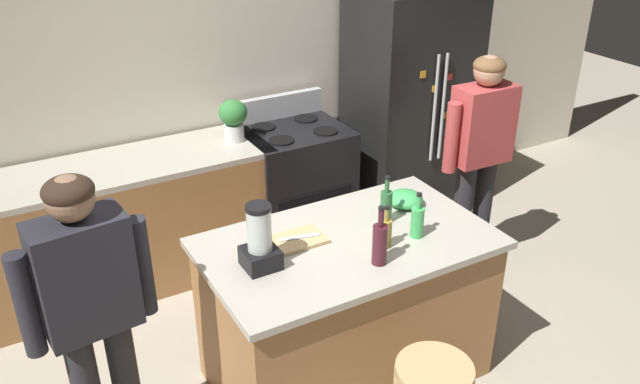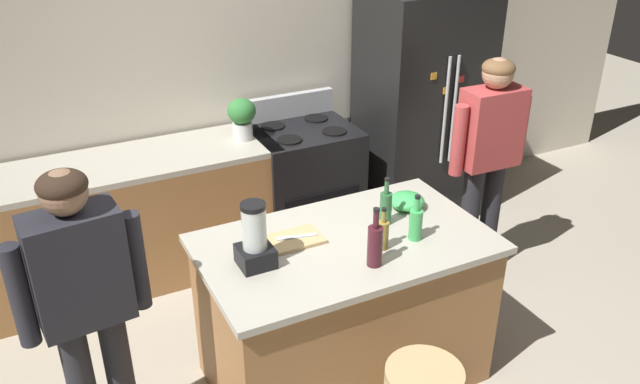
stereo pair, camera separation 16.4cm
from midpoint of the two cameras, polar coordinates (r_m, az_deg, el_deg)
The scene contains 17 objects.
ground_plane at distance 3.98m, azimuth 0.98°, elevation -15.51°, with size 14.00×14.00×0.00m, color #B2A893.
back_wall at distance 4.90m, azimuth -10.72°, elevation 10.73°, with size 8.00×0.10×2.70m, color beige.
kitchen_island at distance 3.69m, azimuth 1.04°, elevation -10.27°, with size 1.53×0.91×0.91m.
back_counter_run at distance 4.69m, azimuth -17.30°, elevation -2.72°, with size 2.00×0.64×0.91m.
refrigerator at distance 5.31m, azimuth 6.88°, elevation 7.50°, with size 0.90×0.73×1.85m.
stove_range at distance 5.02m, azimuth -3.14°, elevation 0.74°, with size 0.76×0.65×1.09m.
person_by_island_left at distance 3.10m, azimuth -20.90°, elevation -9.17°, with size 0.60×0.26×1.58m.
person_by_sink_right at distance 4.50m, azimuth 12.79°, elevation 3.86°, with size 0.59×0.23×1.59m.
potted_plant at distance 4.63m, azimuth -8.62°, elevation 6.45°, with size 0.20×0.20×0.30m.
blender_appliance at distance 3.17m, azimuth -6.81°, elevation -4.30°, with size 0.17×0.17×0.34m.
bottle_wine at distance 3.19m, azimuth 3.79°, elevation -4.48°, with size 0.08×0.08×0.32m.
bottle_soda at distance 3.44m, azimuth 7.16°, elevation -2.53°, with size 0.07×0.07×0.26m.
bottle_vinegar at distance 3.34m, azimuth 4.39°, elevation -3.54°, with size 0.06×0.06×0.24m.
bottle_olive_oil at distance 3.56m, azimuth 4.49°, elevation -1.19°, with size 0.07×0.07×0.28m.
mixing_bowl at distance 3.76m, azimuth 6.25°, elevation -0.62°, with size 0.20×0.20×0.09m, color #3FB259.
cutting_board at distance 3.41m, azimuth -3.48°, elevation -4.25°, with size 0.30×0.20×0.02m, color tan.
chef_knife at distance 3.42m, azimuth -3.18°, elevation -3.98°, with size 0.22×0.03×0.01m, color #B7BABF.
Camera 1 is at (-1.57, -2.47, 2.70)m, focal length 36.59 mm.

